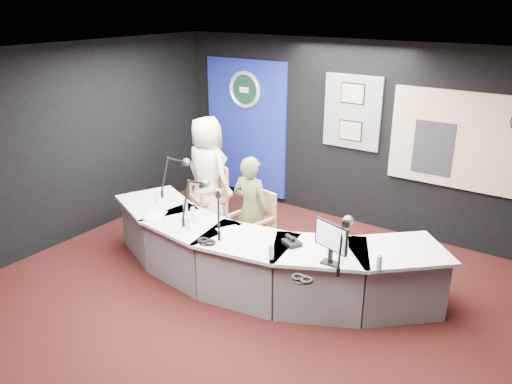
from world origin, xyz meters
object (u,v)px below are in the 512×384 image
Objects in this scene: armchair_right at (251,224)px; person_man at (207,173)px; broadcast_desk at (255,255)px; person_woman at (251,210)px; armchair_left at (208,198)px.

person_man is (-1.21, 0.57, 0.33)m from armchair_right.
person_woman is (-0.38, 0.46, 0.36)m from broadcast_desk.
person_woman reaches higher than armchair_right.
person_woman reaches higher than armchair_left.
person_man is (0.00, 0.00, 0.41)m from armchair_left.
person_man reaches higher than armchair_right.
armchair_left is 0.62× the size of person_woman.
armchair_right is 0.62× the size of person_man.
person_woman is at bearing 163.47° from person_man.
person_woman is (0.00, 0.00, 0.20)m from armchair_right.
person_man is at bearing -26.99° from person_woman.
person_woman is at bearing 2.35° from armchair_left.
broadcast_desk is 3.07× the size of person_woman.
person_man is at bearing 0.00° from armchair_left.
person_woman reaches higher than broadcast_desk.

